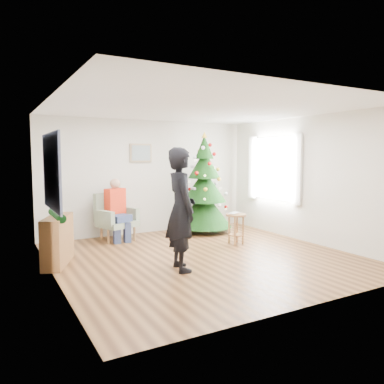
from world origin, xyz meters
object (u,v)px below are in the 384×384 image
christmas_tree (204,187)px  standing_man (181,209)px  stool (236,229)px  console (58,240)px  armchair (116,223)px

christmas_tree → standing_man: size_ratio=1.22×
christmas_tree → standing_man: (-1.84, -2.37, -0.10)m
stool → standing_man: standing_man is taller
christmas_tree → console: bearing=-162.0°
christmas_tree → stool: 1.55m
stool → christmas_tree: bearing=87.5°
stool → armchair: size_ratio=0.61×
christmas_tree → standing_man: 3.00m
armchair → standing_man: (0.25, -2.53, 0.59)m
stool → standing_man: bearing=-150.4°
armchair → standing_man: standing_man is taller
stool → console: size_ratio=0.61×
christmas_tree → armchair: (-2.09, 0.16, -0.69)m
console → stool: bearing=19.5°
christmas_tree → stool: christmas_tree is taller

